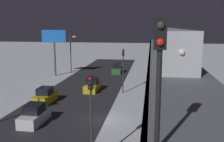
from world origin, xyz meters
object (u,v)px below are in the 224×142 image
subway_train (167,40)px  rail_signal (159,63)px  sedan_yellow (45,96)px  commercial_billboard (54,41)px  sedan_green (117,69)px  sedan_yellow_2 (92,86)px  traffic_light_near (91,108)px  traffic_light_mid (123,65)px  sedan_white (35,115)px

subway_train → rail_signal: 29.88m
sedan_yellow → commercial_billboard: bearing=-72.7°
subway_train → sedan_yellow: 18.64m
sedan_green → sedan_yellow_2: same height
traffic_light_near → commercial_billboard: bearing=-64.3°
subway_train → traffic_light_near: bearing=73.9°
traffic_light_near → sedan_green: bearing=-85.3°
traffic_light_mid → commercial_billboard: 18.35m
sedan_yellow → commercial_billboard: size_ratio=0.46×
rail_signal → sedan_yellow_2: bearing=-72.8°
sedan_green → sedan_yellow_2: (1.80, 14.96, 0.01)m
sedan_yellow → traffic_light_mid: 11.68m
traffic_light_near → traffic_light_mid: 19.54m
sedan_white → sedan_yellow_2: bearing=-101.9°
rail_signal → traffic_light_mid: bearing=-81.6°
sedan_green → traffic_light_near: 35.27m
subway_train → sedan_yellow: bearing=27.1°
rail_signal → commercial_billboard: (18.75, -38.89, -1.80)m
sedan_yellow_2 → traffic_light_mid: traffic_light_mid is taller
sedan_green → subway_train: bearing=-56.7°
sedan_green → sedan_yellow: (6.40, 21.64, 0.01)m
sedan_green → sedan_yellow: 22.56m
subway_train → rail_signal: bearing=86.2°
sedan_yellow → commercial_billboard: commercial_billboard is taller
sedan_green → traffic_light_mid: traffic_light_mid is taller
subway_train → sedan_white: 21.08m
sedan_green → sedan_yellow_2: 15.07m
traffic_light_mid → sedan_white: bearing=59.7°
rail_signal → sedan_green: 44.79m
sedan_yellow → rail_signal: bearing=121.6°
rail_signal → sedan_yellow_2: (8.85, -28.57, -7.83)m
sedan_yellow → traffic_light_near: traffic_light_near is taller
rail_signal → sedan_yellow: size_ratio=0.97×
sedan_yellow → sedan_white: 6.88m
sedan_yellow_2 → traffic_light_mid: size_ratio=0.65×
sedan_green → traffic_light_mid: 16.08m
rail_signal → traffic_light_near: size_ratio=0.62×
subway_train → sedan_yellow_2: (10.82, 1.22, -6.88)m
rail_signal → sedan_yellow_2: rail_signal is taller
sedan_green → sedan_white: same height
commercial_billboard → traffic_light_near: bearing=115.7°
rail_signal → commercial_billboard: rail_signal is taller
subway_train → traffic_light_mid: bearing=15.6°
rail_signal → sedan_green: (7.05, -43.54, -7.84)m
sedan_yellow_2 → subway_train: bearing=6.4°
sedan_yellow_2 → commercial_billboard: bearing=133.8°
sedan_yellow → sedan_green: bearing=-106.5°
sedan_white → commercial_billboard: (7.10, -23.63, 6.03)m
rail_signal → traffic_light_mid: 28.74m
sedan_white → traffic_light_mid: bearing=-120.3°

